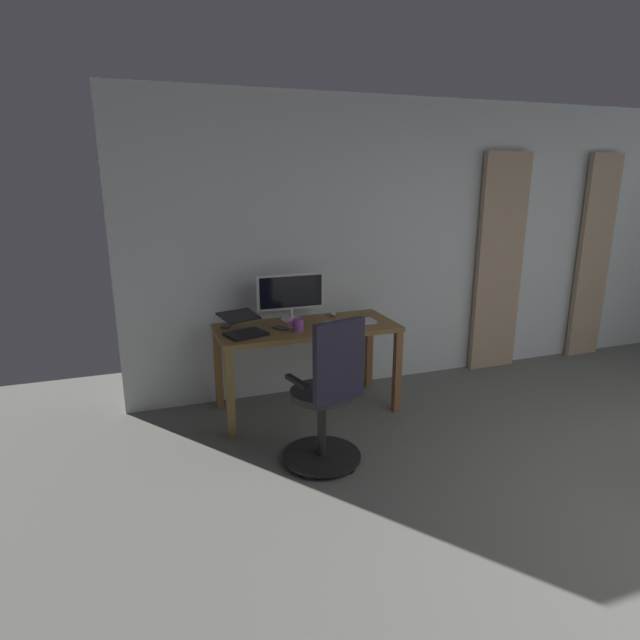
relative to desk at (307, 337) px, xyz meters
The scene contains 12 objects.
back_room_partition 1.82m from the desk, 163.67° to the right, with size 6.24×0.10×2.65m, color silver.
curtain_left_panel 3.47m from the desk, behind, with size 0.41×0.06×2.20m, color tan.
curtain_right_panel 2.26m from the desk, behind, with size 0.53×0.06×2.20m, color tan.
desk is the anchor object (origin of this frame).
office_chair 0.95m from the desk, 80.41° to the left, with size 0.56×0.56×1.08m.
computer_monitor 0.40m from the desk, 70.35° to the right, with size 0.60×0.18×0.40m.
computer_keyboard 0.39m from the desk, 168.17° to the left, with size 0.41×0.14×0.02m, color #B7BCC1.
laptop 0.57m from the desk, ahead, with size 0.38×0.42×0.16m.
computer_mouse 0.41m from the desk, 143.76° to the right, with size 0.06×0.10×0.04m, color silver.
cell_phone_face_up 0.26m from the desk, ahead, with size 0.07×0.14×0.01m, color #333338.
cell_phone_by_monitor 0.67m from the desk, 17.61° to the right, with size 0.07×0.14×0.01m, color #232328.
mug_coffee 0.22m from the desk, 45.49° to the left, with size 0.13×0.09×0.10m.
Camera 1 is at (2.92, 1.15, 1.96)m, focal length 29.30 mm.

